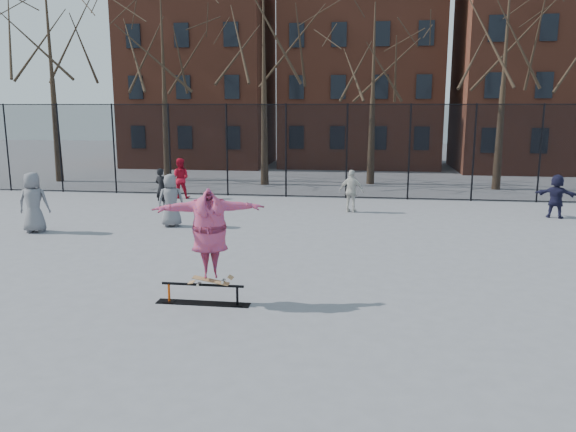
# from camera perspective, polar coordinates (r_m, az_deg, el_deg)

# --- Properties ---
(ground) EXTENTS (100.00, 100.00, 0.00)m
(ground) POSITION_cam_1_polar(r_m,az_deg,el_deg) (11.77, -2.48, -8.20)
(ground) COLOR slate
(skate_rail) EXTENTS (1.90, 0.29, 0.42)m
(skate_rail) POSITION_cam_1_polar(r_m,az_deg,el_deg) (11.46, -8.64, -8.01)
(skate_rail) COLOR black
(skate_rail) RESTS_ON ground
(skateboard) EXTENTS (0.80, 0.19, 0.09)m
(skateboard) POSITION_cam_1_polar(r_m,az_deg,el_deg) (11.31, -7.83, -6.63)
(skateboard) COLOR #A56942
(skateboard) RESTS_ON skate_rail
(skater) EXTENTS (2.27, 1.25, 1.78)m
(skater) POSITION_cam_1_polar(r_m,az_deg,el_deg) (11.06, -7.95, -1.99)
(skater) COLOR #433482
(skater) RESTS_ON skateboard
(bystander_grey) EXTENTS (0.98, 0.80, 1.74)m
(bystander_grey) POSITION_cam_1_polar(r_m,az_deg,el_deg) (18.70, -11.81, 1.58)
(bystander_grey) COLOR slate
(bystander_grey) RESTS_ON ground
(bystander_black) EXTENTS (0.66, 0.56, 1.54)m
(bystander_black) POSITION_cam_1_polar(r_m,az_deg,el_deg) (22.30, -12.74, 2.79)
(bystander_black) COLOR black
(bystander_black) RESTS_ON ground
(bystander_red) EXTENTS (0.91, 0.76, 1.72)m
(bystander_red) POSITION_cam_1_polar(r_m,az_deg,el_deg) (24.43, -10.93, 3.78)
(bystander_red) COLOR #B71025
(bystander_red) RESTS_ON ground
(bystander_white) EXTENTS (1.00, 0.63, 1.59)m
(bystander_white) POSITION_cam_1_polar(r_m,az_deg,el_deg) (20.93, 6.48, 2.54)
(bystander_white) COLOR beige
(bystander_white) RESTS_ON ground
(bystander_navy) EXTENTS (1.51, 0.95, 1.55)m
(bystander_navy) POSITION_cam_1_polar(r_m,az_deg,el_deg) (21.89, 25.60, 1.84)
(bystander_navy) COLOR #1A1A34
(bystander_navy) RESTS_ON ground
(bystander_extra) EXTENTS (1.04, 0.79, 1.89)m
(bystander_extra) POSITION_cam_1_polar(r_m,az_deg,el_deg) (19.15, -24.44, 1.27)
(bystander_extra) COLOR slate
(bystander_extra) RESTS_ON ground
(fence) EXTENTS (34.03, 0.07, 4.00)m
(fence) POSITION_cam_1_polar(r_m,az_deg,el_deg) (24.08, 3.08, 6.73)
(fence) COLOR black
(fence) RESTS_ON ground
(tree_row) EXTENTS (33.66, 7.46, 10.67)m
(tree_row) POSITION_cam_1_polar(r_m,az_deg,el_deg) (28.38, 3.46, 18.11)
(tree_row) COLOR black
(tree_row) RESTS_ON ground
(rowhouses) EXTENTS (29.00, 7.00, 13.00)m
(rowhouses) POSITION_cam_1_polar(r_m,az_deg,el_deg) (37.01, 6.11, 14.42)
(rowhouses) COLOR brown
(rowhouses) RESTS_ON ground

